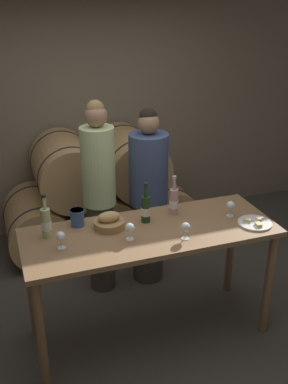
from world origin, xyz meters
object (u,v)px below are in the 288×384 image
(cheese_plate, at_px, (255,223))
(person_left, at_px, (100,197))
(person_right, at_px, (148,198))
(wine_glass_right, at_px, (231,206))
(blue_crock, at_px, (77,217))
(wine_glass_left, at_px, (130,228))
(wine_bottle_red, at_px, (146,209))
(wine_glass_center, at_px, (186,228))
(wine_bottle_white, at_px, (46,222))
(tasting_table, at_px, (150,244))
(wine_bottle_rose, at_px, (174,201))
(bread_basket, at_px, (109,222))
(wine_glass_far_left, at_px, (61,237))

(cheese_plate, bearing_deg, person_left, 136.94)
(person_right, height_order, wine_glass_right, person_right)
(blue_crock, distance_m, wine_glass_left, 0.45)
(wine_bottle_red, distance_m, blue_crock, 0.52)
(person_left, xyz_separation_m, wine_glass_center, (0.39, -0.95, 0.11))
(wine_bottle_white, distance_m, wine_glass_left, 0.60)
(cheese_plate, relative_size, wine_glass_right, 2.03)
(tasting_table, distance_m, wine_glass_center, 0.35)
(wine_bottle_white, xyz_separation_m, cheese_plate, (1.52, -0.33, -0.11))
(wine_bottle_rose, relative_size, blue_crock, 2.47)
(wine_bottle_rose, bearing_deg, bread_basket, -174.04)
(person_right, height_order, wine_glass_left, person_right)
(bread_basket, bearing_deg, wine_glass_center, -35.93)
(person_left, relative_size, wine_bottle_red, 5.51)
(wine_glass_center, bearing_deg, blue_crock, 146.22)
(blue_crock, bearing_deg, wine_bottle_white, -158.06)
(bread_basket, bearing_deg, cheese_plate, -16.29)
(wine_bottle_red, distance_m, cheese_plate, 0.84)
(wine_bottle_red, height_order, blue_crock, wine_bottle_red)
(person_left, bearing_deg, cheese_plate, -43.06)
(wine_bottle_red, distance_m, wine_glass_center, 0.39)
(wine_bottle_red, bearing_deg, person_left, 109.41)
(person_right, height_order, wine_glass_center, person_right)
(person_right, xyz_separation_m, wine_glass_center, (-0.06, -0.95, 0.19))
(cheese_plate, bearing_deg, blue_crock, 161.49)
(person_right, distance_m, wine_glass_center, 0.97)
(wine_bottle_white, relative_size, bread_basket, 1.45)
(person_left, distance_m, wine_glass_center, 1.03)
(person_left, distance_m, wine_bottle_rose, 0.74)
(tasting_table, xyz_separation_m, wine_bottle_rose, (0.27, 0.20, 0.23))
(tasting_table, relative_size, person_left, 1.06)
(wine_bottle_red, relative_size, wine_glass_right, 2.53)
(tasting_table, relative_size, cheese_plate, 7.31)
(wine_bottle_rose, height_order, wine_glass_far_left, wine_bottle_rose)
(wine_bottle_white, distance_m, wine_glass_far_left, 0.21)
(wine_glass_left, bearing_deg, wine_bottle_white, 156.89)
(wine_glass_left, bearing_deg, tasting_table, 22.48)
(wine_bottle_red, xyz_separation_m, wine_glass_center, (0.18, -0.34, -0.02))
(wine_bottle_red, height_order, wine_bottle_rose, same)
(wine_bottle_red, height_order, wine_glass_far_left, wine_bottle_red)
(person_left, relative_size, cheese_plate, 6.87)
(wine_glass_far_left, bearing_deg, wine_glass_right, 1.89)
(wine_bottle_red, bearing_deg, wine_glass_left, -132.15)
(wine_bottle_red, bearing_deg, wine_glass_center, -62.79)
(bread_basket, relative_size, wine_glass_center, 1.80)
(blue_crock, bearing_deg, person_right, 33.37)
(person_right, bearing_deg, wine_bottle_rose, -88.76)
(person_left, relative_size, blue_crock, 13.58)
(wine_bottle_red, bearing_deg, blue_crock, 167.43)
(tasting_table, height_order, wine_glass_right, wine_glass_right)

